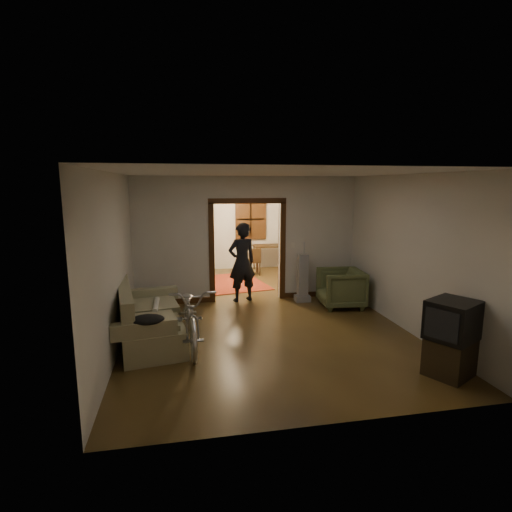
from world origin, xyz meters
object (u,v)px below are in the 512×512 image
object	(u,v)px
armchair	(341,288)
locker	(190,239)
person	(242,262)
bicycle	(191,315)
sofa	(149,313)
desk	(270,258)

from	to	relation	value
armchair	locker	size ratio (longest dim) A/B	0.45
person	locker	distance (m)	3.52
bicycle	armchair	distance (m)	3.59
sofa	person	xyz separation A→B (m)	(1.91, 2.05, 0.41)
locker	desk	distance (m)	2.52
armchair	desk	xyz separation A→B (m)	(-0.65, 3.96, -0.03)
locker	armchair	bearing A→B (deg)	-69.57
locker	desk	world-z (taller)	locker
desk	bicycle	bearing A→B (deg)	-96.32
sofa	locker	bearing A→B (deg)	71.41
desk	locker	bearing A→B (deg)	-166.68
sofa	person	world-z (taller)	person
armchair	person	world-z (taller)	person
armchair	person	xyz separation A→B (m)	(-2.02, 0.84, 0.48)
locker	bicycle	bearing A→B (deg)	-107.49
bicycle	armchair	world-z (taller)	bicycle
armchair	locker	distance (m)	5.24
sofa	desk	distance (m)	6.12
sofa	locker	xyz separation A→B (m)	(0.85, 5.40, 0.52)
bicycle	person	xyz separation A→B (m)	(1.22, 2.39, 0.37)
armchair	locker	bearing A→B (deg)	-138.93
armchair	desk	distance (m)	4.01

